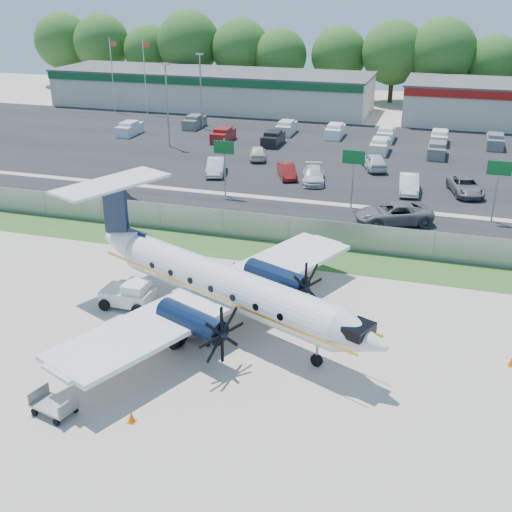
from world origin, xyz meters
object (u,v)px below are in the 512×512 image
(aircraft, at_px, (221,284))
(baggage_cart_near, at_px, (201,330))
(pushback_tug, at_px, (130,294))
(baggage_cart_far, at_px, (54,405))

(aircraft, height_order, baggage_cart_near, aircraft)
(pushback_tug, relative_size, baggage_cart_near, 1.37)
(pushback_tug, height_order, baggage_cart_far, pushback_tug)
(pushback_tug, height_order, baggage_cart_near, pushback_tug)
(baggage_cart_near, bearing_deg, aircraft, 73.72)
(aircraft, bearing_deg, baggage_cart_near, -106.28)
(baggage_cart_near, distance_m, baggage_cart_far, 8.64)
(pushback_tug, bearing_deg, aircraft, -4.32)
(aircraft, xyz_separation_m, baggage_cart_far, (-4.25, -9.58, -1.98))
(baggage_cart_near, bearing_deg, pushback_tug, 157.01)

